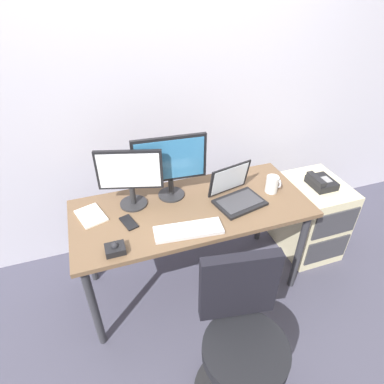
{
  "coord_description": "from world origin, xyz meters",
  "views": [
    {
      "loc": [
        -0.54,
        -1.59,
        2.07
      ],
      "look_at": [
        0.0,
        0.0,
        0.87
      ],
      "focal_mm": 30.44,
      "sensor_mm": 36.0,
      "label": 1
    }
  ],
  "objects": [
    {
      "name": "monitor_side",
      "position": [
        -0.36,
        0.15,
        0.98
      ],
      "size": [
        0.4,
        0.18,
        0.4
      ],
      "color": "#262628",
      "rests_on": "desk"
    },
    {
      "name": "desk_phone",
      "position": [
        1.05,
        0.04,
        0.69
      ],
      "size": [
        0.17,
        0.2,
        0.09
      ],
      "color": "black",
      "rests_on": "file_cabinet"
    },
    {
      "name": "keyboard",
      "position": [
        -0.1,
        -0.22,
        0.76
      ],
      "size": [
        0.42,
        0.18,
        0.03
      ],
      "color": "silver",
      "rests_on": "desk"
    },
    {
      "name": "laptop",
      "position": [
        0.3,
        -0.03,
        0.8
      ],
      "size": [
        0.36,
        0.32,
        0.24
      ],
      "color": "black",
      "rests_on": "desk"
    },
    {
      "name": "desk",
      "position": [
        0.0,
        0.0,
        0.66
      ],
      "size": [
        1.56,
        0.67,
        0.75
      ],
      "color": "brown",
      "rests_on": "ground"
    },
    {
      "name": "cell_phone",
      "position": [
        -0.42,
        -0.03,
        0.75
      ],
      "size": [
        0.11,
        0.16,
        0.01
      ],
      "primitive_type": "cube",
      "rotation": [
        0.0,
        0.0,
        0.3
      ],
      "color": "black",
      "rests_on": "desk"
    },
    {
      "name": "monitor_main",
      "position": [
        -0.09,
        0.17,
        1.0
      ],
      "size": [
        0.48,
        0.18,
        0.44
      ],
      "color": "#262628",
      "rests_on": "desk"
    },
    {
      "name": "coffee_mug",
      "position": [
        0.58,
        -0.01,
        0.81
      ],
      "size": [
        0.1,
        0.09,
        0.12
      ],
      "color": "silver",
      "rests_on": "desk"
    },
    {
      "name": "trackball_mouse",
      "position": [
        -0.53,
        -0.25,
        0.77
      ],
      "size": [
        0.11,
        0.09,
        0.07
      ],
      "color": "black",
      "rests_on": "desk"
    },
    {
      "name": "office_chair",
      "position": [
        -0.0,
        -0.81,
        0.43
      ],
      "size": [
        0.52,
        0.52,
        0.94
      ],
      "color": "black",
      "rests_on": "ground"
    },
    {
      "name": "file_cabinet",
      "position": [
        1.06,
        0.06,
        0.33
      ],
      "size": [
        0.42,
        0.53,
        0.65
      ],
      "color": "beige",
      "rests_on": "ground"
    },
    {
      "name": "back_wall",
      "position": [
        0.0,
        0.69,
        1.4
      ],
      "size": [
        6.0,
        0.1,
        2.8
      ],
      "primitive_type": "cube",
      "color": "silver",
      "rests_on": "ground"
    },
    {
      "name": "paper_notepad",
      "position": [
        -0.64,
        0.11,
        0.75
      ],
      "size": [
        0.2,
        0.24,
        0.01
      ],
      "primitive_type": "cube",
      "rotation": [
        0.0,
        0.0,
        0.3
      ],
      "color": "white",
      "rests_on": "desk"
    },
    {
      "name": "ground_plane",
      "position": [
        0.0,
        0.0,
        0.0
      ],
      "size": [
        8.0,
        8.0,
        0.0
      ],
      "primitive_type": "plane",
      "color": "#424152"
    }
  ]
}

